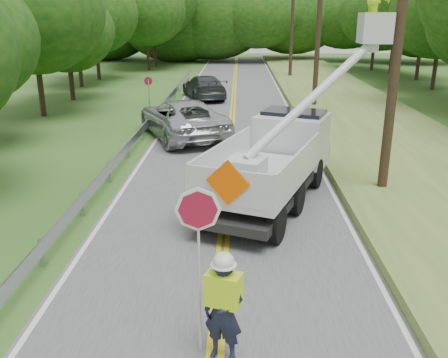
{
  "coord_description": "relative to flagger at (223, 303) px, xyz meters",
  "views": [
    {
      "loc": [
        0.36,
        -5.79,
        5.52
      ],
      "look_at": [
        0.0,
        6.0,
        1.5
      ],
      "focal_mm": 38.73,
      "sensor_mm": 36.0,
      "label": 1
    }
  ],
  "objects": [
    {
      "name": "road",
      "position": [
        -0.14,
        13.03,
        -1.07
      ],
      "size": [
        7.2,
        96.0,
        0.03
      ],
      "color": "#49494B",
      "rests_on": "ground"
    },
    {
      "name": "guardrail",
      "position": [
        -4.15,
        13.94,
        -0.53
      ],
      "size": [
        0.18,
        48.0,
        0.77
      ],
      "color": "#9A9FA3",
      "rests_on": "ground"
    },
    {
      "name": "utility_poles",
      "position": [
        4.86,
        16.05,
        4.19
      ],
      "size": [
        1.6,
        43.3,
        10.0
      ],
      "color": "black",
      "rests_on": "ground"
    },
    {
      "name": "tall_grass_verge",
      "position": [
        6.96,
        13.03,
        -0.93
      ],
      "size": [
        7.0,
        96.0,
        0.3
      ],
      "primitive_type": "cube",
      "color": "#546C32",
      "rests_on": "ground"
    },
    {
      "name": "treeline_left",
      "position": [
        -10.25,
        31.37,
        4.74
      ],
      "size": [
        11.9,
        55.96,
        11.67
      ],
      "color": "#332319",
      "rests_on": "ground"
    },
    {
      "name": "treeline_horizon",
      "position": [
        -1.44,
        55.43,
        4.42
      ],
      "size": [
        55.12,
        14.39,
        11.31
      ],
      "color": "#10400D",
      "rests_on": "ground"
    },
    {
      "name": "flagger",
      "position": [
        0.0,
        0.0,
        0.0
      ],
      "size": [
        1.16,
        0.64,
        2.99
      ],
      "color": "#191E33",
      "rests_on": "road"
    },
    {
      "name": "bucket_truck",
      "position": [
        1.73,
        8.09,
        0.46
      ],
      "size": [
        5.69,
        7.25,
        6.76
      ],
      "color": "black",
      "rests_on": "road"
    },
    {
      "name": "suv_silver",
      "position": [
        -2.41,
        15.57,
        -0.17
      ],
      "size": [
        5.29,
        7.05,
        1.78
      ],
      "primitive_type": "imported",
      "rotation": [
        0.0,
        0.0,
        3.56
      ],
      "color": "#B7BBBE",
      "rests_on": "road"
    },
    {
      "name": "suv_darkgrey",
      "position": [
        -2.19,
        26.74,
        -0.28
      ],
      "size": [
        3.71,
        5.83,
        1.57
      ],
      "primitive_type": "imported",
      "rotation": [
        0.0,
        0.0,
        3.44
      ],
      "color": "#383B3F",
      "rests_on": "road"
    },
    {
      "name": "stop_sign_permanent",
      "position": [
        -4.83,
        20.3,
        0.4
      ],
      "size": [
        0.46,
        0.19,
        2.27
      ],
      "color": "#9A9FA3",
      "rests_on": "ground"
    }
  ]
}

